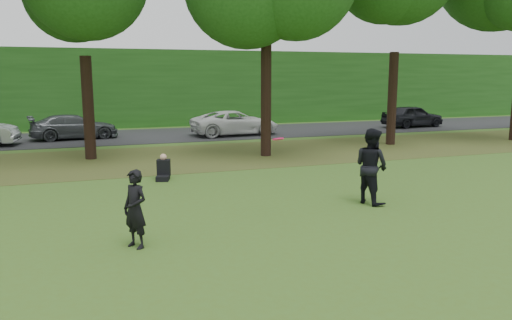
{
  "coord_description": "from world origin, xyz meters",
  "views": [
    {
      "loc": [
        -3.37,
        -7.19,
        3.38
      ],
      "look_at": [
        0.69,
        4.25,
        1.3
      ],
      "focal_mm": 35.0,
      "sensor_mm": 36.0,
      "label": 1
    }
  ],
  "objects_px": {
    "player_left": "(135,209)",
    "player_right": "(371,166)",
    "seated_person": "(163,170)",
    "frisbee": "(278,139)"
  },
  "relations": [
    {
      "from": "player_right",
      "to": "seated_person",
      "type": "bearing_deg",
      "value": 28.91
    },
    {
      "from": "player_left",
      "to": "seated_person",
      "type": "distance_m",
      "value": 6.6
    },
    {
      "from": "player_right",
      "to": "seated_person",
      "type": "height_order",
      "value": "player_right"
    },
    {
      "from": "player_left",
      "to": "player_right",
      "type": "xyz_separation_m",
      "value": [
        6.25,
        1.45,
        0.22
      ]
    },
    {
      "from": "player_right",
      "to": "frisbee",
      "type": "bearing_deg",
      "value": 86.3
    },
    {
      "from": "player_right",
      "to": "seated_person",
      "type": "relative_size",
      "value": 2.41
    },
    {
      "from": "seated_person",
      "to": "frisbee",
      "type": "bearing_deg",
      "value": -55.67
    },
    {
      "from": "player_left",
      "to": "player_right",
      "type": "distance_m",
      "value": 6.42
    },
    {
      "from": "frisbee",
      "to": "seated_person",
      "type": "bearing_deg",
      "value": 108.18
    },
    {
      "from": "player_left",
      "to": "player_right",
      "type": "height_order",
      "value": "player_right"
    }
  ]
}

